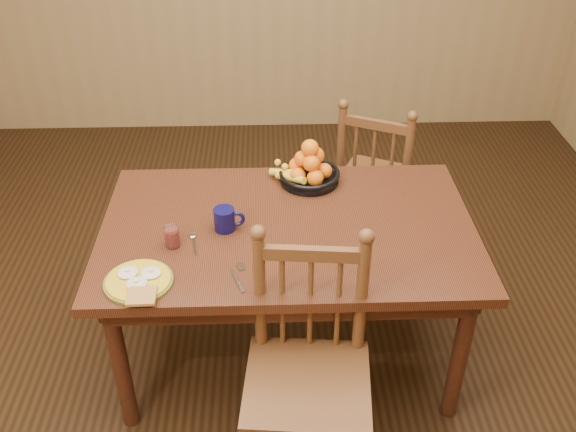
{
  "coord_description": "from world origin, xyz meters",
  "views": [
    {
      "loc": [
        -0.08,
        -2.24,
        2.33
      ],
      "look_at": [
        0.0,
        0.0,
        0.8
      ],
      "focal_mm": 40.0,
      "sensor_mm": 36.0,
      "label": 1
    }
  ],
  "objects_px": {
    "breakfast_plate": "(139,281)",
    "fruit_bowl": "(308,170)",
    "dining_table": "(288,242)",
    "chair_near": "(308,372)",
    "chair_far": "(378,181)",
    "coffee_mug": "(226,219)"
  },
  "relations": [
    {
      "from": "breakfast_plate",
      "to": "fruit_bowl",
      "type": "relative_size",
      "value": 0.89
    },
    {
      "from": "coffee_mug",
      "to": "fruit_bowl",
      "type": "relative_size",
      "value": 0.41
    },
    {
      "from": "dining_table",
      "to": "breakfast_plate",
      "type": "distance_m",
      "value": 0.69
    },
    {
      "from": "chair_near",
      "to": "breakfast_plate",
      "type": "relative_size",
      "value": 3.54
    },
    {
      "from": "coffee_mug",
      "to": "chair_near",
      "type": "bearing_deg",
      "value": -61.34
    },
    {
      "from": "dining_table",
      "to": "breakfast_plate",
      "type": "bearing_deg",
      "value": -147.81
    },
    {
      "from": "breakfast_plate",
      "to": "fruit_bowl",
      "type": "distance_m",
      "value": 1.0
    },
    {
      "from": "coffee_mug",
      "to": "dining_table",
      "type": "bearing_deg",
      "value": 3.36
    },
    {
      "from": "dining_table",
      "to": "fruit_bowl",
      "type": "bearing_deg",
      "value": 73.32
    },
    {
      "from": "fruit_bowl",
      "to": "coffee_mug",
      "type": "bearing_deg",
      "value": -134.59
    },
    {
      "from": "breakfast_plate",
      "to": "fruit_bowl",
      "type": "height_order",
      "value": "fruit_bowl"
    },
    {
      "from": "chair_near",
      "to": "coffee_mug",
      "type": "relative_size",
      "value": 7.64
    },
    {
      "from": "chair_far",
      "to": "coffee_mug",
      "type": "xyz_separation_m",
      "value": [
        -0.8,
        -0.83,
        0.33
      ]
    },
    {
      "from": "coffee_mug",
      "to": "fruit_bowl",
      "type": "xyz_separation_m",
      "value": [
        0.37,
        0.38,
        0.01
      ]
    },
    {
      "from": "dining_table",
      "to": "chair_far",
      "type": "height_order",
      "value": "chair_far"
    },
    {
      "from": "dining_table",
      "to": "fruit_bowl",
      "type": "distance_m",
      "value": 0.41
    },
    {
      "from": "dining_table",
      "to": "chair_near",
      "type": "bearing_deg",
      "value": -84.83
    },
    {
      "from": "dining_table",
      "to": "coffee_mug",
      "type": "height_order",
      "value": "coffee_mug"
    },
    {
      "from": "chair_near",
      "to": "chair_far",
      "type": "bearing_deg",
      "value": 76.75
    },
    {
      "from": "chair_far",
      "to": "breakfast_plate",
      "type": "xyz_separation_m",
      "value": [
        -1.11,
        -1.18,
        0.29
      ]
    },
    {
      "from": "chair_near",
      "to": "fruit_bowl",
      "type": "xyz_separation_m",
      "value": [
        0.05,
        0.96,
        0.32
      ]
    },
    {
      "from": "fruit_bowl",
      "to": "dining_table",
      "type": "bearing_deg",
      "value": -106.68
    }
  ]
}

